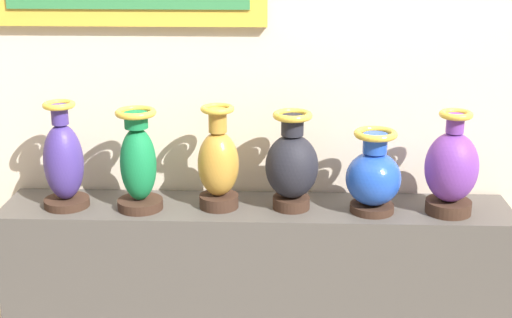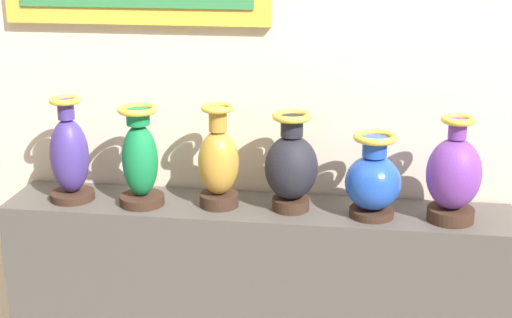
{
  "view_description": "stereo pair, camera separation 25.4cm",
  "coord_description": "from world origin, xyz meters",
  "px_view_note": "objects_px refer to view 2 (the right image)",
  "views": [
    {
      "loc": [
        0.09,
        -2.42,
        1.97
      ],
      "look_at": [
        0.0,
        0.0,
        1.19
      ],
      "focal_mm": 51.68,
      "sensor_mm": 36.0,
      "label": 1
    },
    {
      "loc": [
        0.34,
        -2.4,
        1.97
      ],
      "look_at": [
        0.0,
        0.0,
        1.19
      ],
      "focal_mm": 51.68,
      "sensor_mm": 36.0,
      "label": 2
    }
  ],
  "objects_px": {
    "vase_sapphire": "(373,180)",
    "vase_violet": "(454,176)",
    "vase_indigo": "(70,157)",
    "vase_emerald": "(140,160)",
    "vase_ochre": "(219,163)",
    "vase_onyx": "(291,166)"
  },
  "relations": [
    {
      "from": "vase_emerald",
      "to": "vase_sapphire",
      "type": "height_order",
      "value": "vase_emerald"
    },
    {
      "from": "vase_emerald",
      "to": "vase_violet",
      "type": "bearing_deg",
      "value": 0.07
    },
    {
      "from": "vase_sapphire",
      "to": "vase_violet",
      "type": "xyz_separation_m",
      "value": [
        0.26,
        -0.0,
        0.03
      ]
    },
    {
      "from": "vase_ochre",
      "to": "vase_onyx",
      "type": "xyz_separation_m",
      "value": [
        0.25,
        0.0,
        0.0
      ]
    },
    {
      "from": "vase_emerald",
      "to": "vase_ochre",
      "type": "distance_m",
      "value": 0.27
    },
    {
      "from": "vase_emerald",
      "to": "vase_ochre",
      "type": "xyz_separation_m",
      "value": [
        0.27,
        0.03,
        -0.01
      ]
    },
    {
      "from": "vase_sapphire",
      "to": "vase_violet",
      "type": "distance_m",
      "value": 0.26
    },
    {
      "from": "vase_emerald",
      "to": "vase_ochre",
      "type": "height_order",
      "value": "vase_ochre"
    },
    {
      "from": "vase_violet",
      "to": "vase_emerald",
      "type": "bearing_deg",
      "value": -179.93
    },
    {
      "from": "vase_emerald",
      "to": "vase_indigo",
      "type": "bearing_deg",
      "value": 177.21
    },
    {
      "from": "vase_indigo",
      "to": "vase_ochre",
      "type": "xyz_separation_m",
      "value": [
        0.54,
        0.01,
        -0.0
      ]
    },
    {
      "from": "vase_ochre",
      "to": "vase_sapphire",
      "type": "distance_m",
      "value": 0.53
    },
    {
      "from": "vase_ochre",
      "to": "vase_sapphire",
      "type": "xyz_separation_m",
      "value": [
        0.53,
        -0.02,
        -0.03
      ]
    },
    {
      "from": "vase_indigo",
      "to": "vase_sapphire",
      "type": "bearing_deg",
      "value": -0.54
    },
    {
      "from": "vase_emerald",
      "to": "vase_ochre",
      "type": "relative_size",
      "value": 0.98
    },
    {
      "from": "vase_indigo",
      "to": "vase_ochre",
      "type": "bearing_deg",
      "value": 1.33
    },
    {
      "from": "vase_emerald",
      "to": "vase_violet",
      "type": "relative_size",
      "value": 0.99
    },
    {
      "from": "vase_ochre",
      "to": "vase_violet",
      "type": "distance_m",
      "value": 0.79
    },
    {
      "from": "vase_indigo",
      "to": "vase_emerald",
      "type": "xyz_separation_m",
      "value": [
        0.26,
        -0.01,
        0.0
      ]
    },
    {
      "from": "vase_sapphire",
      "to": "vase_ochre",
      "type": "bearing_deg",
      "value": 177.57
    },
    {
      "from": "vase_emerald",
      "to": "vase_onyx",
      "type": "bearing_deg",
      "value": 2.75
    },
    {
      "from": "vase_sapphire",
      "to": "vase_onyx",
      "type": "bearing_deg",
      "value": 175.36
    }
  ]
}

